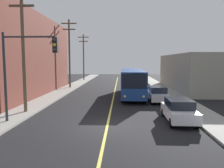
% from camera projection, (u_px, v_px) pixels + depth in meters
% --- Properties ---
extents(ground_plane, '(120.00, 120.00, 0.00)m').
position_uv_depth(ground_plane, '(107.00, 126.00, 14.87)').
color(ground_plane, black).
extents(sidewalk_left, '(2.50, 90.00, 0.15)m').
position_uv_depth(sidewalk_left, '(48.00, 99.00, 25.10)').
color(sidewalk_left, gray).
rests_on(sidewalk_left, ground).
extents(sidewalk_right, '(2.50, 90.00, 0.15)m').
position_uv_depth(sidewalk_right, '(179.00, 100.00, 24.52)').
color(sidewalk_right, gray).
rests_on(sidewalk_right, ground).
extents(lane_stripe_center, '(0.16, 60.00, 0.01)m').
position_uv_depth(lane_stripe_center, '(114.00, 93.00, 29.79)').
color(lane_stripe_center, '#D8CC4C').
rests_on(lane_stripe_center, ground).
extents(building_left_brick, '(10.00, 22.32, 9.79)m').
position_uv_depth(building_left_brick, '(7.00, 56.00, 28.49)').
color(building_left_brick, brown).
rests_on(building_left_brick, ground).
extents(building_right_warehouse, '(12.00, 18.94, 5.25)m').
position_uv_depth(building_right_warehouse, '(211.00, 72.00, 34.00)').
color(building_right_warehouse, gray).
rests_on(building_right_warehouse, ground).
extents(city_bus, '(2.66, 12.18, 3.20)m').
position_uv_depth(city_bus, '(132.00, 81.00, 27.23)').
color(city_bus, navy).
rests_on(city_bus, ground).
extents(parked_car_white, '(1.87, 4.42, 1.62)m').
position_uv_depth(parked_car_white, '(179.00, 110.00, 15.77)').
color(parked_car_white, silver).
rests_on(parked_car_white, ground).
extents(parked_car_silver, '(1.83, 4.40, 1.62)m').
position_uv_depth(parked_car_silver, '(157.00, 94.00, 23.56)').
color(parked_car_silver, '#B7B7BC').
rests_on(parked_car_silver, ground).
extents(utility_pole_near, '(2.40, 0.28, 9.92)m').
position_uv_depth(utility_pole_near, '(23.00, 44.00, 17.93)').
color(utility_pole_near, brown).
rests_on(utility_pole_near, sidewalk_left).
extents(utility_pole_mid, '(2.40, 0.28, 10.49)m').
position_uv_depth(utility_pole_mid, '(69.00, 51.00, 35.06)').
color(utility_pole_mid, brown).
rests_on(utility_pole_mid, sidewalk_left).
extents(utility_pole_far, '(2.40, 0.28, 9.91)m').
position_uv_depth(utility_pole_far, '(84.00, 55.00, 49.37)').
color(utility_pole_far, brown).
rests_on(utility_pole_far, sidewalk_left).
extents(traffic_signal_left_corner, '(3.75, 0.48, 6.00)m').
position_uv_depth(traffic_signal_left_corner, '(27.00, 60.00, 15.03)').
color(traffic_signal_left_corner, '#2D2D33').
rests_on(traffic_signal_left_corner, sidewalk_left).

